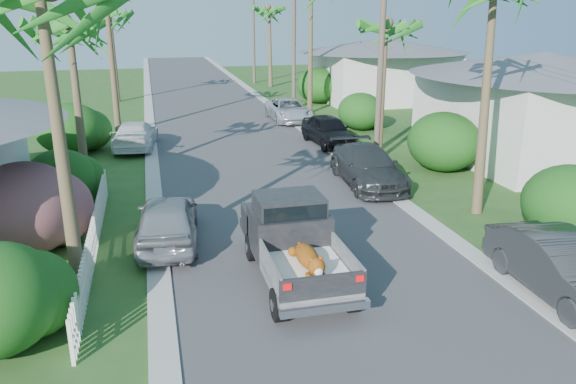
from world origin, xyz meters
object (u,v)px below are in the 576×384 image
object	(u,v)px
palm_l_b	(68,22)
palm_r_d	(270,8)
utility_pole_c	(294,41)
utility_pole_d	(253,33)
parked_car_rn	(563,268)
utility_pole_b	(381,58)
pickup_truck	(292,237)
parked_car_lf	(136,135)
house_right_far	(382,72)
palm_l_d	(110,12)
parked_car_rm	(368,167)
parked_car_ln	(167,220)
parked_car_rf	(328,130)
house_right_near	(538,110)
palm_r_b	(386,24)
parked_car_rd	(288,110)

from	to	relation	value
palm_l_b	palm_r_d	world-z (taller)	palm_r_d
utility_pole_c	utility_pole_d	bearing A→B (deg)	90.00
palm_r_d	parked_car_rn	bearing A→B (deg)	-92.15
palm_r_d	utility_pole_b	world-z (taller)	utility_pole_b
pickup_truck	palm_r_d	distance (m)	38.27
pickup_truck	palm_l_b	distance (m)	12.00
parked_car_lf	palm_l_b	distance (m)	8.48
pickup_truck	house_right_far	xyz separation A→B (m)	(13.91, 27.10, 1.11)
palm_l_d	utility_pole_d	world-z (taller)	utility_pole_d
parked_car_lf	pickup_truck	bearing A→B (deg)	111.33
parked_car_lf	palm_r_d	xyz separation A→B (m)	(11.50, 21.78, 6.06)
parked_car_lf	utility_pole_d	bearing A→B (deg)	-106.76
house_right_far	parked_car_rn	bearing A→B (deg)	-104.99
palm_r_d	parked_car_lf	bearing A→B (deg)	-117.84
parked_car_rm	parked_car_ln	world-z (taller)	parked_car_ln
parked_car_rf	palm_l_b	world-z (taller)	palm_l_b
house_right_near	house_right_far	xyz separation A→B (m)	(0.00, 18.00, -0.10)
parked_car_rf	parked_car_lf	xyz separation A→B (m)	(-9.51, 1.51, -0.07)
parked_car_rm	house_right_near	bearing A→B (deg)	16.80
parked_car_ln	house_right_near	world-z (taller)	house_right_near
utility_pole_d	house_right_near	bearing A→B (deg)	-76.57
palm_l_d	utility_pole_c	world-z (taller)	utility_pole_c
utility_pole_d	utility_pole_b	bearing A→B (deg)	-90.00
parked_car_ln	parked_car_lf	world-z (taller)	parked_car_ln
palm_l_d	palm_r_d	xyz separation A→B (m)	(13.00, 6.00, 0.29)
parked_car_ln	parked_car_rn	bearing A→B (deg)	152.79
utility_pole_d	parked_car_lf	bearing A→B (deg)	-113.16
pickup_truck	house_right_near	world-z (taller)	house_right_near
parked_car_rn	parked_car_ln	distance (m)	10.53
palm_l_d	utility_pole_c	distance (m)	13.63
parked_car_rn	pickup_truck	bearing A→B (deg)	157.05
palm_r_d	palm_r_b	bearing A→B (deg)	-89.77
house_right_near	utility_pole_d	xyz separation A→B (m)	(-7.40, 31.00, 2.38)
palm_l_d	utility_pole_d	xyz separation A→B (m)	(12.10, 9.00, -1.84)
parked_car_rd	palm_l_b	bearing A→B (deg)	-133.69
parked_car_rm	house_right_far	size ratio (longest dim) A/B	0.56
utility_pole_b	utility_pole_d	world-z (taller)	same
parked_car_ln	palm_r_b	distance (m)	15.02
house_right_near	utility_pole_d	world-z (taller)	utility_pole_d
parked_car_rm	parked_car_ln	bearing A→B (deg)	-149.26
parked_car_rm	palm_r_b	xyz separation A→B (m)	(2.71, 5.22, 5.22)
palm_l_b	utility_pole_b	bearing A→B (deg)	4.61
utility_pole_c	parked_car_lf	bearing A→B (deg)	-137.32
palm_l_b	palm_r_d	xyz separation A→B (m)	(13.30, 28.00, 0.59)
parked_car_lf	house_right_near	xyz separation A→B (m)	(18.00, -6.22, 1.54)
pickup_truck	palm_l_b	world-z (taller)	palm_l_b
parked_car_rf	utility_pole_d	xyz separation A→B (m)	(1.09, 26.28, 3.86)
parked_car_ln	parked_car_lf	distance (m)	12.60
pickup_truck	parked_car_rn	bearing A→B (deg)	-25.09
parked_car_rf	parked_car_ln	size ratio (longest dim) A/B	1.01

